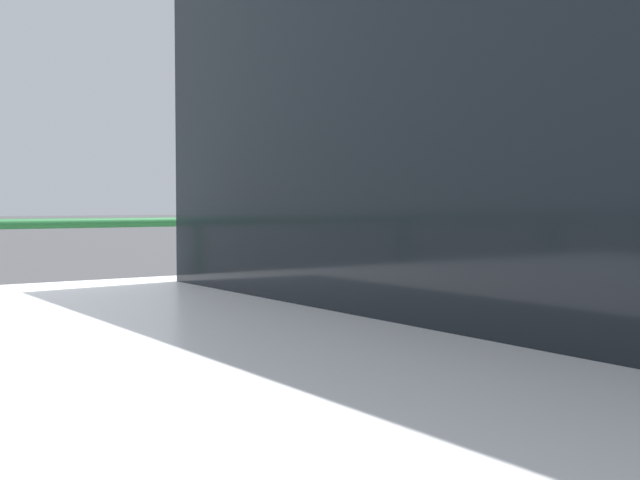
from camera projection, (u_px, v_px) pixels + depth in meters
name	position (u px, v px, depth m)	size (l,w,h in m)	color
sidewalk_curb	(150.00, 453.00, 3.82)	(36.00, 3.21, 0.16)	gray
parking_meter	(234.00, 234.00, 2.66)	(0.16, 0.17, 1.40)	slate
pedestrian_at_meter	(352.00, 238.00, 2.93)	(0.62, 0.54, 1.69)	slate
background_railing	(68.00, 266.00, 4.92)	(24.06, 0.06, 1.00)	#1E602D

